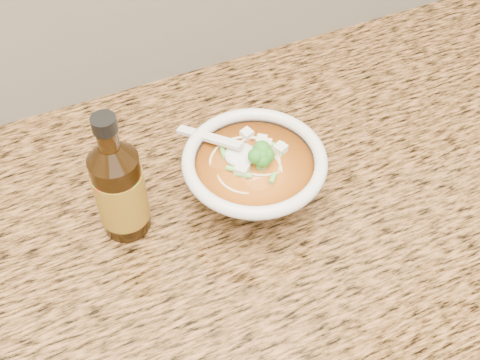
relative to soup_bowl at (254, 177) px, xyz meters
name	(u,v)px	position (x,y,z in m)	size (l,w,h in m)	color
counter_slab	(101,278)	(-0.22, -0.02, -0.06)	(4.00, 0.68, 0.04)	#925E35
soup_bowl	(254,177)	(0.00, 0.00, 0.00)	(0.18, 0.19, 0.10)	silver
hot_sauce_bottle	(120,189)	(-0.17, 0.03, 0.03)	(0.08, 0.08, 0.19)	#331C07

